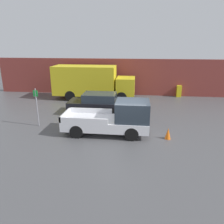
% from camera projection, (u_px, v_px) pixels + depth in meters
% --- Properties ---
extents(ground_plane, '(60.00, 60.00, 0.00)m').
position_uv_depth(ground_plane, '(124.00, 136.00, 12.73)').
color(ground_plane, '#4C4C4F').
extents(building_wall, '(28.00, 0.15, 3.64)m').
position_uv_depth(building_wall, '(131.00, 77.00, 22.11)').
color(building_wall, brown).
rests_on(building_wall, ground).
extents(pickup_truck, '(5.02, 2.01, 2.03)m').
position_uv_depth(pickup_truck, '(115.00, 119.00, 12.81)').
color(pickup_truck, silver).
rests_on(pickup_truck, ground).
extents(car, '(4.43, 1.95, 1.56)m').
position_uv_depth(car, '(98.00, 103.00, 16.57)').
color(car, black).
rests_on(car, ground).
extents(delivery_truck, '(7.57, 2.38, 3.11)m').
position_uv_depth(delivery_truck, '(91.00, 81.00, 20.56)').
color(delivery_truck, gold).
rests_on(delivery_truck, ground).
extents(parking_sign, '(0.30, 0.07, 2.48)m').
position_uv_depth(parking_sign, '(37.00, 105.00, 13.86)').
color(parking_sign, gray).
rests_on(parking_sign, ground).
extents(newspaper_box, '(0.45, 0.40, 1.13)m').
position_uv_depth(newspaper_box, '(179.00, 91.00, 21.67)').
color(newspaper_box, gold).
rests_on(newspaper_box, ground).
extents(traffic_cone, '(0.33, 0.33, 0.65)m').
position_uv_depth(traffic_cone, '(168.00, 133.00, 12.27)').
color(traffic_cone, orange).
rests_on(traffic_cone, ground).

